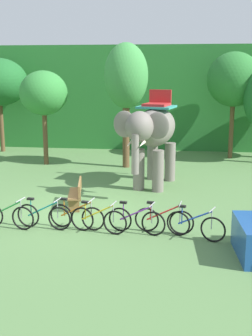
# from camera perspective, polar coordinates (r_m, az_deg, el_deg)

# --- Properties ---
(ground_plane) EXTENTS (80.00, 80.00, 0.00)m
(ground_plane) POSITION_cam_1_polar(r_m,az_deg,el_deg) (14.61, -6.88, -5.66)
(ground_plane) COLOR #567F47
(foliage_hedge) EXTENTS (36.00, 6.00, 5.91)m
(foliage_hedge) POSITION_cam_1_polar(r_m,az_deg,el_deg) (28.28, 0.28, 9.40)
(foliage_hedge) COLOR #28702D
(foliage_hedge) RESTS_ON ground
(tree_right) EXTENTS (2.28, 2.28, 4.52)m
(tree_right) POSITION_cam_1_polar(r_m,az_deg,el_deg) (21.60, -10.63, 9.45)
(tree_right) COLOR brown
(tree_right) RESTS_ON ground
(tree_center) EXTENTS (2.03, 2.03, 5.77)m
(tree_center) POSITION_cam_1_polar(r_m,az_deg,el_deg) (20.56, 0.00, 11.68)
(tree_center) COLOR brown
(tree_center) RESTS_ON ground
(tree_far_right) EXTENTS (2.72, 2.72, 5.45)m
(tree_far_right) POSITION_cam_1_polar(r_m,az_deg,el_deg) (23.41, 13.81, 11.05)
(tree_far_right) COLOR brown
(tree_far_right) RESTS_ON ground
(elephant) EXTENTS (2.45, 4.25, 3.78)m
(elephant) POSITION_cam_1_polar(r_m,az_deg,el_deg) (17.12, 3.53, 4.70)
(elephant) COLOR slate
(elephant) RESTS_ON ground
(bike_green) EXTENTS (1.70, 0.52, 0.92)m
(bike_green) POSITION_cam_1_polar(r_m,az_deg,el_deg) (13.40, -15.11, -5.98)
(bike_green) COLOR black
(bike_green) RESTS_ON ground
(bike_teal) EXTENTS (1.70, 0.52, 0.92)m
(bike_teal) POSITION_cam_1_polar(r_m,az_deg,el_deg) (13.14, -10.64, -6.13)
(bike_teal) COLOR black
(bike_teal) RESTS_ON ground
(bike_orange) EXTENTS (1.70, 0.52, 0.92)m
(bike_orange) POSITION_cam_1_polar(r_m,az_deg,el_deg) (12.98, -6.39, -6.22)
(bike_orange) COLOR black
(bike_orange) RESTS_ON ground
(bike_yellow) EXTENTS (1.69, 0.52, 0.92)m
(bike_yellow) POSITION_cam_1_polar(r_m,az_deg,el_deg) (12.63, -3.61, -6.71)
(bike_yellow) COLOR black
(bike_yellow) RESTS_ON ground
(bike_purple) EXTENTS (1.67, 0.58, 0.92)m
(bike_purple) POSITION_cam_1_polar(r_m,az_deg,el_deg) (12.55, 1.36, -6.81)
(bike_purple) COLOR black
(bike_purple) RESTS_ON ground
(bike_red) EXTENTS (1.70, 0.52, 0.92)m
(bike_red) POSITION_cam_1_polar(r_m,az_deg,el_deg) (12.63, 4.93, -6.73)
(bike_red) COLOR black
(bike_red) RESTS_ON ground
(bike_blue) EXTENTS (1.61, 0.74, 0.92)m
(bike_blue) POSITION_cam_1_polar(r_m,az_deg,el_deg) (12.32, 8.96, -7.35)
(bike_blue) COLOR black
(bike_blue) RESTS_ON ground
(wooden_bench) EXTENTS (0.69, 1.55, 0.89)m
(wooden_bench) POSITION_cam_1_polar(r_m,az_deg,el_deg) (15.01, -6.42, -3.23)
(wooden_bench) COLOR brown
(wooden_bench) RESTS_ON ground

